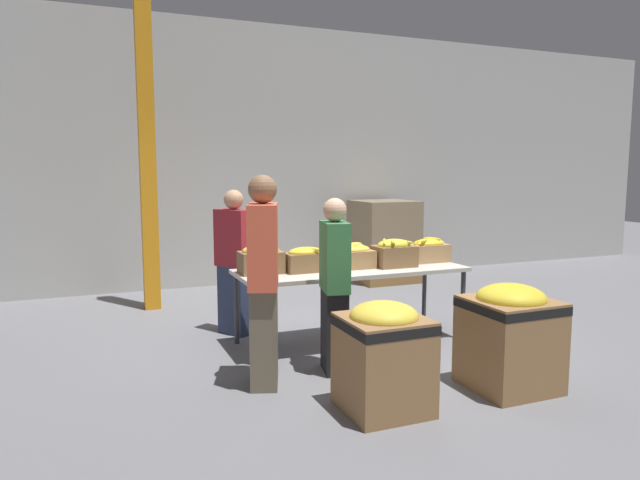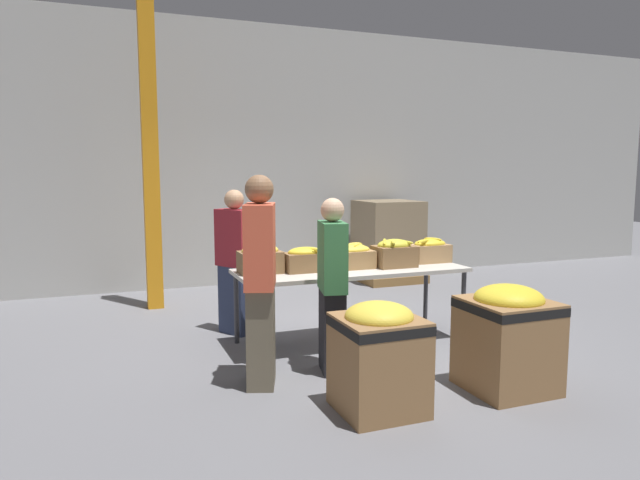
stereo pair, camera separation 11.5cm
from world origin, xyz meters
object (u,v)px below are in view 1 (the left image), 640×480
Objects in this scene: banana_box_1 at (306,259)px; banana_box_2 at (353,256)px; volunteer_0 at (335,287)px; donation_bin_1 at (510,333)px; volunteer_2 at (235,263)px; sorting_table at (351,273)px; pallet_stack_0 at (384,241)px; support_pillar at (147,152)px; banana_box_3 at (394,252)px; donation_bin_0 at (383,353)px; banana_box_0 at (261,258)px; banana_box_4 at (429,250)px; volunteer_1 at (264,282)px.

banana_box_2 reaches higher than banana_box_1.
donation_bin_1 is (1.16, -0.90, -0.31)m from volunteer_0.
banana_box_2 is 0.96m from volunteer_0.
volunteer_2 is 2.94m from donation_bin_1.
sorting_table is at bearing 24.23° from volunteer_2.
volunteer_0 is at bearing -124.33° from pallet_stack_0.
volunteer_2 is at bearing 32.19° from volunteer_0.
banana_box_2 is at bearing -51.51° from support_pillar.
donation_bin_1 is at bearing -69.00° from sorting_table.
banana_box_3 is (0.44, -0.08, 0.02)m from banana_box_2.
sorting_table is 1.76m from donation_bin_0.
banana_box_0 is 0.45m from banana_box_1.
banana_box_4 reaches higher than banana_box_1.
banana_box_1 is at bearing 89.05° from donation_bin_0.
banana_box_4 is at bearing 78.82° from donation_bin_1.
volunteer_0 is at bearing -125.03° from banana_box_2.
volunteer_2 reaches higher than banana_box_3.
banana_box_3 reaches higher than donation_bin_0.
banana_box_1 is at bearing -178.52° from banana_box_2.
banana_box_4 is (0.51, 0.13, -0.02)m from banana_box_3.
support_pillar is (-0.72, 1.53, 1.22)m from volunteer_2.
banana_box_2 is 0.48× the size of donation_bin_1.
banana_box_4 reaches higher than sorting_table.
volunteer_1 is (-1.65, -0.77, -0.05)m from banana_box_3.
banana_box_1 is at bearing 11.00° from volunteer_0.
banana_box_0 is 1.00× the size of banana_box_3.
banana_box_3 is 0.24× the size of volunteer_1.
banana_box_4 is 2.34m from volunteer_1.
banana_box_2 is 1.29m from volunteer_2.
donation_bin_0 is (-1.50, -1.72, -0.47)m from banana_box_4.
pallet_stack_0 is at bearing 43.70° from banana_box_0.
banana_box_0 reaches higher than donation_bin_1.
volunteer_0 is at bearing -91.87° from banana_box_1.
banana_box_1 is 0.27× the size of volunteer_0.
volunteer_1 is 0.43× the size of support_pillar.
banana_box_3 is 1.82m from volunteer_1.
banana_box_4 is 2.13m from volunteer_2.
banana_box_0 is at bearing -21.62° from volunteer_2.
sorting_table is at bearing 72.39° from donation_bin_0.
sorting_table is 1.45m from volunteer_1.
pallet_stack_0 is (1.92, 2.82, -0.08)m from sorting_table.
donation_bin_0 is (-0.00, -0.90, -0.33)m from volunteer_0.
volunteer_1 reaches higher than banana_box_1.
banana_box_3 is at bearing 31.56° from volunteer_2.
pallet_stack_0 is (0.95, 2.75, -0.27)m from banana_box_4.
banana_box_1 is 0.78m from volunteer_0.
banana_box_1 is at bearing 124.21° from donation_bin_1.
volunteer_1 is 2.04m from donation_bin_1.
volunteer_2 is (-0.55, 0.72, -0.12)m from banana_box_1.
donation_bin_1 is at bearing -95.12° from volunteer_1.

